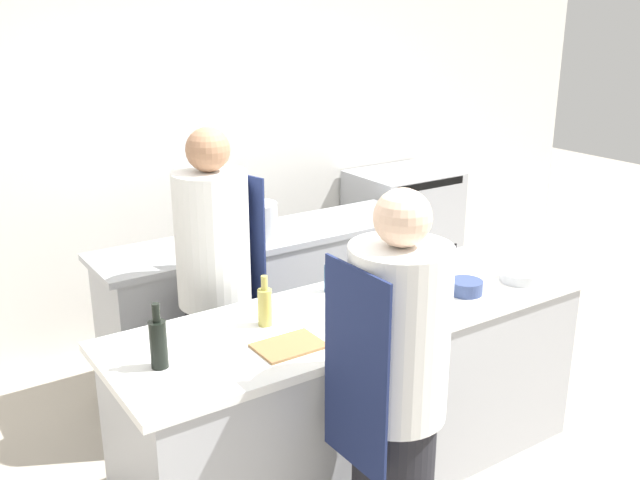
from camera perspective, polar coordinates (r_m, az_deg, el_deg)
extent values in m
plane|color=#A89E8E|center=(3.92, 2.99, -17.91)|extent=(16.00, 16.00, 0.00)
cube|color=silver|center=(5.11, -11.27, 7.66)|extent=(8.00, 0.06, 2.80)
cube|color=#A8AAAF|center=(3.68, 3.10, -12.35)|extent=(2.38, 0.74, 0.89)
cube|color=white|center=(3.47, 3.23, -5.76)|extent=(2.48, 0.77, 0.04)
cube|color=#A8AAAF|center=(4.72, -4.26, -5.10)|extent=(2.12, 0.54, 0.89)
cube|color=#A8AAAF|center=(4.56, -4.40, 0.24)|extent=(2.20, 0.56, 0.04)
cube|color=#A8AAAF|center=(5.91, 6.55, 0.53)|extent=(0.79, 0.65, 1.04)
cube|color=black|center=(5.76, 8.50, -2.50)|extent=(0.63, 0.01, 0.36)
cube|color=black|center=(5.55, 8.84, 4.39)|extent=(0.67, 0.01, 0.06)
cylinder|color=white|center=(2.75, 6.27, -7.40)|extent=(0.40, 0.40, 0.70)
cube|color=#19234C|center=(2.68, 2.84, -10.41)|extent=(0.02, 0.38, 0.81)
sphere|color=beige|center=(2.59, 6.62, 1.78)|extent=(0.22, 0.22, 0.22)
cylinder|color=black|center=(4.04, -8.10, -10.18)|extent=(0.33, 0.33, 0.80)
cylinder|color=silver|center=(3.74, -8.61, 0.08)|extent=(0.39, 0.39, 0.72)
cube|color=#19234C|center=(3.90, -6.29, -0.65)|extent=(0.10, 0.36, 0.83)
sphere|color=#9E7051|center=(3.62, -8.97, 7.15)|extent=(0.22, 0.22, 0.22)
cylinder|color=#19471E|center=(3.44, 6.60, -3.77)|extent=(0.06, 0.06, 0.21)
cylinder|color=#19471E|center=(3.39, 6.69, -1.47)|extent=(0.03, 0.03, 0.08)
cylinder|color=#2D5175|center=(3.63, 0.86, -3.08)|extent=(0.06, 0.06, 0.14)
cylinder|color=#2D5175|center=(3.59, 0.87, -1.65)|extent=(0.03, 0.03, 0.05)
cylinder|color=#B2A84C|center=(3.26, -4.43, -5.40)|extent=(0.07, 0.07, 0.17)
cylinder|color=#B2A84C|center=(3.21, -4.48, -3.44)|extent=(0.03, 0.03, 0.07)
cylinder|color=black|center=(2.95, -12.79, -8.16)|extent=(0.07, 0.07, 0.20)
cylinder|color=black|center=(2.89, -12.99, -5.70)|extent=(0.03, 0.03, 0.08)
cylinder|color=#B7BABC|center=(3.92, 15.68, -2.81)|extent=(0.21, 0.21, 0.05)
cylinder|color=navy|center=(3.68, 11.59, -3.71)|extent=(0.17, 0.17, 0.07)
cylinder|color=navy|center=(3.49, 3.34, -4.57)|extent=(0.25, 0.25, 0.08)
cylinder|color=white|center=(3.48, 8.65, -4.66)|extent=(0.08, 0.08, 0.09)
cube|color=olive|center=(3.08, -2.50, -8.45)|extent=(0.29, 0.21, 0.01)
cylinder|color=#A8AAAF|center=(4.46, -5.08, 1.56)|extent=(0.26, 0.26, 0.22)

